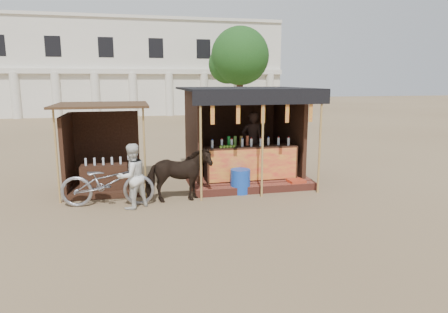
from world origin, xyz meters
TOP-DOWN VIEW (x-y plane):
  - ground at (0.00, 0.00)m, footprint 120.00×120.00m
  - main_stall at (1.02, 3.36)m, footprint 3.60×3.61m
  - secondary_stall at (-3.17, 3.24)m, footprint 2.40×2.40m
  - cow at (-1.17, 1.59)m, footprint 1.65×0.82m
  - motorbike at (-2.86, 1.66)m, footprint 2.30×1.03m
  - bystander at (-2.29, 1.33)m, footprint 0.95×0.90m
  - blue_barrel at (0.54, 2.00)m, footprint 0.70×0.70m
  - red_crate at (2.16, 2.00)m, footprint 0.48×0.43m
  - cooler at (1.94, 2.60)m, footprint 0.76×0.64m
  - background_building at (-2.00, 29.94)m, footprint 26.00×7.45m
  - tree at (5.81, 22.14)m, footprint 4.50×4.40m

SIDE VIEW (x-z plane):
  - ground at x=0.00m, z-range 0.00..0.00m
  - red_crate at x=2.16m, z-range 0.00..0.27m
  - cooler at x=1.94m, z-range 0.00..0.46m
  - blue_barrel at x=0.54m, z-range 0.00..0.65m
  - motorbike at x=-2.86m, z-range 0.00..1.17m
  - cow at x=-1.17m, z-range 0.00..1.36m
  - bystander at x=-2.29m, z-range 0.00..1.55m
  - secondary_stall at x=-3.17m, z-range -0.34..2.04m
  - main_stall at x=1.02m, z-range -0.36..2.42m
  - background_building at x=-2.00m, z-range -0.11..8.07m
  - tree at x=5.81m, z-range 1.13..8.13m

